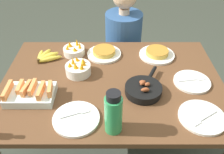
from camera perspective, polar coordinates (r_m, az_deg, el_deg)
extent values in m
plane|color=#383D33|center=(2.12, 0.00, -16.82)|extent=(14.00, 14.00, 0.00)
cube|color=brown|center=(1.57, 0.00, -1.35)|extent=(1.45, 0.99, 0.03)
cylinder|color=brown|center=(2.25, -17.17, -1.50)|extent=(0.07, 0.07, 0.72)
cylinder|color=brown|center=(2.25, 17.23, -1.54)|extent=(0.07, 0.07, 0.72)
ellipsoid|color=gold|center=(1.79, -14.73, 4.25)|extent=(0.18, 0.10, 0.03)
ellipsoid|color=gold|center=(1.81, -15.09, 4.72)|extent=(0.16, 0.15, 0.04)
ellipsoid|color=gold|center=(1.82, -15.63, 4.68)|extent=(0.11, 0.14, 0.03)
ellipsoid|color=gold|center=(1.84, -15.96, 5.04)|extent=(0.09, 0.18, 0.04)
ellipsoid|color=gold|center=(1.84, -16.83, 4.87)|extent=(0.04, 0.16, 0.03)
cylinder|color=#4C3819|center=(1.79, -17.23, 3.67)|extent=(0.02, 0.02, 0.04)
cube|color=silver|center=(1.50, -18.97, -4.03)|extent=(0.28, 0.19, 0.05)
cube|color=#ED8E4C|center=(1.51, -23.83, -2.95)|extent=(0.02, 0.15, 0.05)
cube|color=#ED8E4C|center=(1.52, -21.23, -2.20)|extent=(0.02, 0.11, 0.04)
cube|color=#ED8E4C|center=(1.48, -19.91, -2.60)|extent=(0.04, 0.12, 0.05)
cube|color=#ED8E4C|center=(1.48, -18.54, -2.35)|extent=(0.03, 0.12, 0.04)
cube|color=#ED8E4C|center=(1.44, -16.72, -3.18)|extent=(0.03, 0.14, 0.05)
cube|color=#ED8E4C|center=(1.44, -14.70, -2.81)|extent=(0.03, 0.11, 0.05)
cylinder|color=black|center=(1.48, 7.46, -3.70)|extent=(0.22, 0.22, 0.01)
cylinder|color=black|center=(1.46, 7.54, -2.95)|extent=(0.23, 0.23, 0.04)
cylinder|color=black|center=(1.59, 9.66, 1.05)|extent=(0.08, 0.13, 0.02)
ellipsoid|color=brown|center=(1.45, 8.50, -1.76)|extent=(0.04, 0.04, 0.03)
ellipsoid|color=brown|center=(1.41, 8.27, -2.99)|extent=(0.04, 0.04, 0.03)
ellipsoid|color=brown|center=(1.46, 7.20, -1.20)|extent=(0.04, 0.04, 0.03)
ellipsoid|color=brown|center=(1.45, 7.42, -1.42)|extent=(0.05, 0.05, 0.03)
ellipsoid|color=brown|center=(1.40, 7.93, -3.05)|extent=(0.05, 0.04, 0.03)
cylinder|color=silver|center=(1.82, 10.74, 5.26)|extent=(0.26, 0.26, 0.02)
cylinder|color=gold|center=(1.81, 10.83, 5.91)|extent=(0.17, 0.17, 0.03)
cylinder|color=#AB7427|center=(1.80, 10.89, 6.38)|extent=(0.17, 0.17, 0.00)
cylinder|color=silver|center=(1.81, -1.89, 5.59)|extent=(0.26, 0.26, 0.02)
cylinder|color=gold|center=(1.79, -1.90, 6.22)|extent=(0.17, 0.17, 0.03)
cylinder|color=#AB7427|center=(1.78, -1.92, 6.67)|extent=(0.17, 0.17, 0.00)
cylinder|color=silver|center=(1.33, -8.63, -9.83)|extent=(0.26, 0.26, 0.02)
cylinder|color=silver|center=(1.33, -9.90, -9.04)|extent=(0.11, 0.05, 0.01)
cube|color=silver|center=(1.34, -6.43, -8.19)|extent=(0.05, 0.04, 0.00)
cylinder|color=silver|center=(1.62, 18.67, -1.09)|extent=(0.24, 0.24, 0.02)
cylinder|color=silver|center=(1.61, 17.89, -0.79)|extent=(0.13, 0.03, 0.01)
cube|color=silver|center=(1.65, 20.76, -0.47)|extent=(0.05, 0.03, 0.00)
cylinder|color=silver|center=(1.41, 20.81, -9.01)|extent=(0.26, 0.26, 0.02)
cylinder|color=silver|center=(1.41, 22.22, -8.73)|extent=(0.12, 0.08, 0.01)
cube|color=silver|center=(1.35, 19.72, -10.43)|extent=(0.06, 0.05, 0.00)
cylinder|color=silver|center=(1.62, -8.12, 1.84)|extent=(0.17, 0.17, 0.07)
cone|color=orange|center=(1.58, -6.88, 3.23)|extent=(0.04, 0.04, 0.05)
cone|color=orange|center=(1.61, -6.96, 3.89)|extent=(0.05, 0.05, 0.04)
cone|color=orange|center=(1.63, -8.47, 4.30)|extent=(0.05, 0.04, 0.05)
cone|color=orange|center=(1.60, -9.38, 3.86)|extent=(0.04, 0.04, 0.06)
cone|color=orange|center=(1.59, -10.13, 2.89)|extent=(0.04, 0.04, 0.04)
cone|color=orange|center=(1.56, -8.85, 2.73)|extent=(0.05, 0.05, 0.06)
cone|color=orange|center=(1.55, -7.29, 2.66)|extent=(0.05, 0.05, 0.06)
cylinder|color=silver|center=(1.83, -9.09, 6.24)|extent=(0.16, 0.16, 0.05)
cone|color=orange|center=(1.79, -7.78, 7.55)|extent=(0.03, 0.03, 0.06)
cone|color=orange|center=(1.83, -8.43, 8.21)|extent=(0.04, 0.04, 0.06)
cone|color=orange|center=(1.83, -10.13, 7.71)|extent=(0.06, 0.06, 0.05)
cone|color=orange|center=(1.79, -10.68, 7.05)|extent=(0.04, 0.05, 0.06)
cone|color=orange|center=(1.77, -8.98, 6.62)|extent=(0.05, 0.05, 0.04)
cylinder|color=#2D9351|center=(1.20, 0.30, -9.07)|extent=(0.09, 0.09, 0.22)
cylinder|color=black|center=(1.10, 0.32, -4.63)|extent=(0.07, 0.07, 0.04)
cube|color=black|center=(2.47, 2.45, 0.08)|extent=(0.36, 0.36, 0.43)
cylinder|color=#2D5184|center=(2.21, 2.77, 9.27)|extent=(0.33, 0.33, 0.48)
cylinder|color=#DBB28E|center=(2.10, 3.00, 15.57)|extent=(0.09, 0.09, 0.05)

